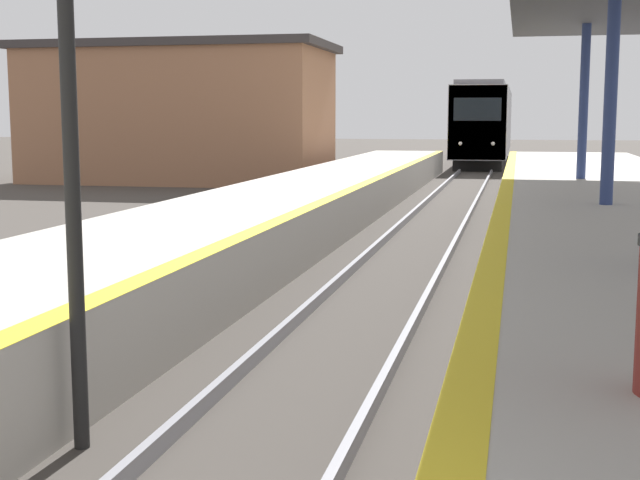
% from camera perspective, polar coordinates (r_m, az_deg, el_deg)
% --- Properties ---
extents(train, '(2.66, 18.24, 4.23)m').
position_cam_1_polar(train, '(50.31, 10.49, 7.33)').
color(train, black).
rests_on(train, ground).
extents(signal_near, '(0.36, 0.31, 4.85)m').
position_cam_1_polar(signal_near, '(6.92, -16.04, 14.40)').
color(signal_near, black).
rests_on(signal_near, ground).
extents(station_building, '(11.86, 6.02, 5.36)m').
position_cam_1_polar(station_building, '(35.66, -8.96, 8.05)').
color(station_building, '#9E6B4C').
rests_on(station_building, ground).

